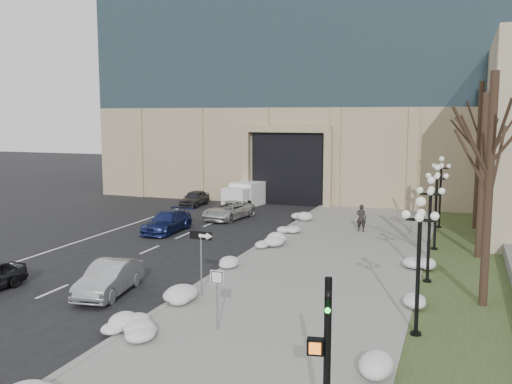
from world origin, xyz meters
TOP-DOWN VIEW (x-y plane):
  - ground at (0.00, 0.00)m, footprint 160.00×160.00m
  - sidewalk at (3.50, 14.00)m, footprint 9.00×40.00m
  - curb at (-1.00, 14.00)m, footprint 0.30×40.00m
  - grass_strip at (10.00, 14.00)m, footprint 4.00×40.00m
  - car_b at (-4.01, 6.50)m, footprint 2.05×4.30m
  - car_c at (-7.95, 18.65)m, footprint 1.86×4.54m
  - car_d at (-6.01, 24.15)m, footprint 2.86×4.89m
  - car_e at (-11.00, 28.91)m, footprint 1.69×3.78m
  - pedestrian at (3.73, 22.44)m, footprint 0.66×0.46m
  - box_truck at (-6.95, 31.28)m, footprint 2.98×6.24m
  - one_way_sign at (-0.03, 7.32)m, footprint 1.03×0.28m
  - keep_sign at (1.92, 4.10)m, footprint 0.47×0.08m
  - traffic_signal at (6.96, -1.68)m, footprint 0.69×0.92m
  - snow_clump_b at (-0.35, 2.44)m, footprint 1.10×1.60m
  - snow_clump_c at (-0.71, 6.49)m, footprint 1.10×1.60m
  - snow_clump_d at (-0.50, 12.02)m, footprint 1.10×1.60m
  - snow_clump_e at (-0.50, 16.48)m, footprint 1.10×1.60m
  - snow_clump_f at (-0.53, 20.65)m, footprint 1.10×1.60m
  - snow_clump_g at (-0.79, 24.80)m, footprint 1.10×1.60m
  - snow_clump_h at (7.33, 2.92)m, footprint 1.10×1.60m
  - snow_clump_i at (7.79, 8.79)m, footprint 1.10×1.60m
  - snow_clump_j at (7.80, 14.59)m, footprint 1.10×1.60m
  - snow_clump_k at (-1.06, 3.10)m, footprint 1.10×1.60m
  - snow_clump_l at (-0.26, 17.21)m, footprint 1.10×1.60m
  - lamppost_a at (8.30, 6.00)m, footprint 1.18×1.18m
  - lamppost_b at (8.30, 12.50)m, footprint 1.18×1.18m
  - lamppost_c at (8.30, 19.00)m, footprint 1.18×1.18m
  - lamppost_d at (8.30, 25.50)m, footprint 1.18×1.18m
  - tree_near at (10.50, 10.00)m, footprint 3.20×3.20m
  - tree_mid at (10.50, 18.00)m, footprint 3.20×3.20m
  - tree_far at (10.50, 26.00)m, footprint 3.20×3.20m

SIDE VIEW (x-z plane):
  - ground at x=0.00m, z-range 0.00..0.00m
  - grass_strip at x=10.00m, z-range 0.00..0.10m
  - sidewalk at x=3.50m, z-range 0.00..0.12m
  - curb at x=-1.00m, z-range 0.00..0.14m
  - snow_clump_b at x=-0.35m, z-range 0.12..0.48m
  - snow_clump_c at x=-0.71m, z-range 0.12..0.48m
  - snow_clump_d at x=-0.50m, z-range 0.12..0.48m
  - snow_clump_e at x=-0.50m, z-range 0.12..0.48m
  - snow_clump_f at x=-0.53m, z-range 0.12..0.48m
  - snow_clump_g at x=-0.79m, z-range 0.12..0.48m
  - snow_clump_h at x=7.33m, z-range 0.12..0.48m
  - snow_clump_i at x=7.79m, z-range 0.12..0.48m
  - snow_clump_j at x=7.80m, z-range 0.12..0.48m
  - snow_clump_k at x=-1.06m, z-range 0.12..0.48m
  - snow_clump_l at x=-0.26m, z-range 0.12..0.48m
  - car_e at x=-11.00m, z-range 0.00..1.26m
  - car_d at x=-6.01m, z-range 0.00..1.28m
  - car_c at x=-7.95m, z-range 0.00..1.31m
  - car_b at x=-4.01m, z-range 0.00..1.36m
  - box_truck at x=-6.95m, z-range -0.03..1.87m
  - pedestrian at x=3.73m, z-range 0.12..1.84m
  - keep_sign at x=1.92m, z-range 0.52..2.72m
  - traffic_signal at x=6.96m, z-range -0.01..4.03m
  - one_way_sign at x=-0.03m, z-range 0.90..3.66m
  - lamppost_a at x=8.30m, z-range 0.69..5.45m
  - lamppost_b at x=8.30m, z-range 0.69..5.45m
  - lamppost_c at x=8.30m, z-range 0.69..5.45m
  - lamppost_d at x=8.30m, z-range 0.69..5.45m
  - tree_mid at x=10.50m, z-range 1.25..9.75m
  - tree_near at x=10.50m, z-range 1.33..10.33m
  - tree_far at x=10.50m, z-range 1.40..10.90m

